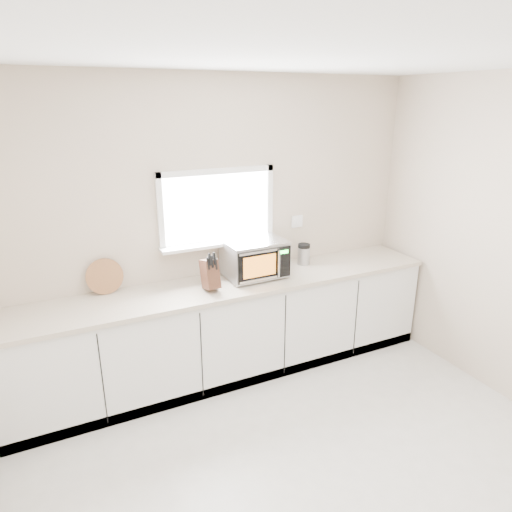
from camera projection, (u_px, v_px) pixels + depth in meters
ground at (336, 505)px, 2.93m from camera, size 4.00×4.00×0.00m
back_wall at (217, 227)px, 4.19m from camera, size 4.00×0.17×2.70m
cabinets at (232, 330)px, 4.24m from camera, size 3.92×0.60×0.88m
countertop at (231, 285)px, 4.08m from camera, size 3.92×0.64×0.04m
microwave at (255, 258)px, 4.17m from camera, size 0.54×0.45×0.35m
knife_block at (210, 273)px, 3.88m from camera, size 0.12×0.24×0.35m
cutting_board at (105, 276)px, 3.81m from camera, size 0.30×0.07×0.30m
coffee_grinder at (304, 254)px, 4.51m from camera, size 0.13×0.13×0.21m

